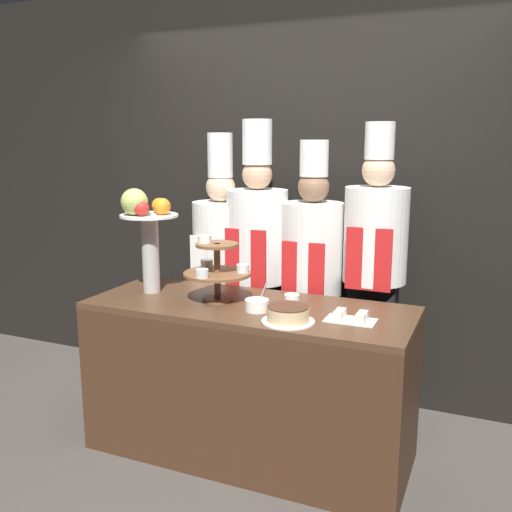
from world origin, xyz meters
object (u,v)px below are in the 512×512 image
cake_round (288,315)px  chef_left (221,263)px  cake_square_tray (351,317)px  tiered_stand (217,269)px  serving_bowl_near (257,305)px  chef_center_right (312,271)px  fruit_pedestal (146,224)px  chef_center_left (257,258)px  cup_white (292,301)px  chef_right (374,265)px

cake_round → chef_left: bearing=134.0°
cake_square_tray → chef_left: bearing=148.0°
tiered_stand → cake_round: bearing=-22.7°
serving_bowl_near → chef_center_right: size_ratio=0.09×
fruit_pedestal → chef_center_left: 0.78m
cake_round → chef_left: chef_left is taller
tiered_stand → chef_center_left: chef_center_left is taller
cup_white → chef_center_right: chef_center_right is taller
chef_center_right → chef_center_left: bearing=180.0°
chef_center_left → chef_right: (0.76, 0.00, 0.02)m
chef_left → chef_center_right: (0.63, -0.00, 0.00)m
cake_round → cake_square_tray: 0.31m
chef_left → chef_right: 1.01m
cake_square_tray → chef_center_right: (-0.41, 0.65, 0.06)m
serving_bowl_near → cup_white: bearing=43.2°
chef_right → chef_left: bearing=180.0°
tiered_stand → fruit_pedestal: bearing=-178.9°
fruit_pedestal → cup_white: fruit_pedestal is taller
cake_round → chef_center_right: size_ratio=0.15×
cup_white → chef_left: size_ratio=0.05×
cup_white → cake_square_tray: cup_white is taller
cup_white → chef_right: 0.64m
tiered_stand → cup_white: 0.45m
chef_center_left → chef_center_right: 0.37m
cake_round → chef_left: size_ratio=0.15×
fruit_pedestal → chef_left: bearing=72.9°
chef_left → chef_center_left: chef_center_left is taller
tiered_stand → cake_round: (0.49, -0.21, -0.14)m
serving_bowl_near → chef_center_left: size_ratio=0.09×
cake_square_tray → chef_left: chef_left is taller
cake_round → chef_center_left: chef_center_left is taller
chef_right → chef_center_left: bearing=-180.0°
tiered_stand → chef_center_left: size_ratio=0.20×
fruit_pedestal → cake_square_tray: 1.28m
chef_left → cake_square_tray: bearing=-32.0°
serving_bowl_near → chef_left: chef_left is taller
fruit_pedestal → chef_left: chef_left is taller
cup_white → chef_center_left: 0.69m
fruit_pedestal → chef_center_right: size_ratio=0.35×
fruit_pedestal → serving_bowl_near: fruit_pedestal is taller
cake_round → cup_white: (-0.07, 0.25, -0.00)m
tiered_stand → chef_center_right: (0.36, 0.58, -0.10)m
chef_center_right → cake_square_tray: bearing=-57.7°
cake_round → chef_right: size_ratio=0.14×
cake_square_tray → chef_left: size_ratio=0.14×
chef_center_left → chef_center_right: size_ratio=1.07×
fruit_pedestal → cup_white: size_ratio=7.47×
cake_square_tray → fruit_pedestal: bearing=177.2°
cup_white → chef_center_left: (-0.43, 0.54, 0.10)m
fruit_pedestal → cake_round: size_ratio=2.32×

